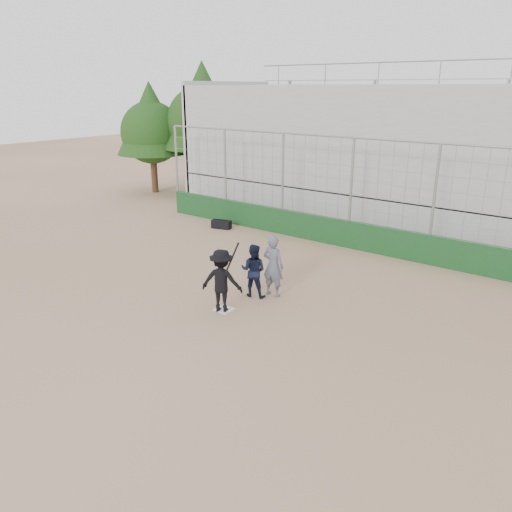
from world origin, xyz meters
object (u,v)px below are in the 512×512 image
Objects in this scene: catcher_crouched at (253,279)px; umpire at (273,269)px; batter_at_plate at (222,281)px; equipment_bag at (221,224)px.

umpire is at bearing 46.73° from catcher_crouched.
umpire is at bearing 74.81° from batter_at_plate.
catcher_crouched is 0.67× the size of umpire.
batter_at_plate is at bearing -93.03° from catcher_crouched.
batter_at_plate is 8.23m from equipment_bag.
batter_at_plate is 1.75× the size of catcher_crouched.
batter_at_plate is at bearing -48.35° from equipment_bag.
equipment_bag is at bearing 131.65° from batter_at_plate.
batter_at_plate is 1.17× the size of umpire.
umpire reaches higher than catcher_crouched.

